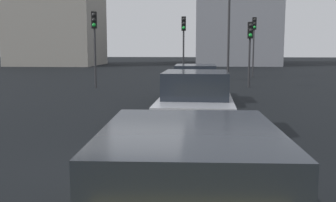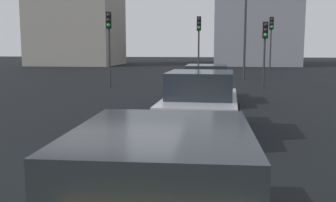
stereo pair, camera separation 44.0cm
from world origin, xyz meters
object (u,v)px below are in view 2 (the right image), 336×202
(car_grey_left_lead, at_px, (207,84))
(traffic_light_near_right, at_px, (199,35))
(traffic_light_far_right, at_px, (265,40))
(traffic_light_near_left, at_px, (271,34))
(car_silver_left_second, at_px, (201,104))
(traffic_light_far_left, at_px, (109,34))
(street_lamp_kerbside, at_px, (245,19))

(car_grey_left_lead, height_order, traffic_light_near_right, traffic_light_near_right)
(car_grey_left_lead, relative_size, traffic_light_far_right, 1.30)
(traffic_light_near_left, height_order, traffic_light_near_right, traffic_light_near_left)
(car_silver_left_second, height_order, traffic_light_far_left, traffic_light_far_left)
(traffic_light_near_right, height_order, traffic_light_far_right, traffic_light_near_right)
(car_silver_left_second, distance_m, street_lamp_kerbside, 18.68)
(traffic_light_near_right, distance_m, traffic_light_far_right, 5.25)
(car_grey_left_lead, bearing_deg, car_silver_left_second, -179.14)
(car_silver_left_second, height_order, street_lamp_kerbside, street_lamp_kerbside)
(car_silver_left_second, bearing_deg, traffic_light_far_right, -12.07)
(traffic_light_far_right, xyz_separation_m, street_lamp_kerbside, (6.27, 0.74, 1.58))
(traffic_light_near_left, distance_m, street_lamp_kerbside, 2.64)
(car_grey_left_lead, height_order, traffic_light_far_right, traffic_light_far_right)
(traffic_light_far_right, bearing_deg, street_lamp_kerbside, -175.03)
(car_silver_left_second, relative_size, traffic_light_near_left, 0.99)
(traffic_light_far_left, bearing_deg, traffic_light_far_right, 89.30)
(traffic_light_near_left, xyz_separation_m, traffic_light_near_right, (-4.11, 5.03, -0.15))
(traffic_light_near_right, relative_size, traffic_light_far_right, 1.16)
(car_silver_left_second, bearing_deg, traffic_light_far_left, 28.31)
(traffic_light_far_left, height_order, street_lamp_kerbside, street_lamp_kerbside)
(car_grey_left_lead, height_order, traffic_light_far_left, traffic_light_far_left)
(traffic_light_near_left, xyz_separation_m, traffic_light_far_left, (-8.62, 9.70, -0.17))
(car_grey_left_lead, height_order, car_silver_left_second, car_silver_left_second)
(car_silver_left_second, bearing_deg, street_lamp_kerbside, -5.30)
(traffic_light_near_left, bearing_deg, street_lamp_kerbside, -58.99)
(traffic_light_far_left, bearing_deg, car_grey_left_lead, 42.75)
(traffic_light_far_left, height_order, traffic_light_far_right, traffic_light_far_left)
(traffic_light_far_left, bearing_deg, traffic_light_near_right, 127.10)
(car_grey_left_lead, height_order, traffic_light_near_left, traffic_light_near_left)
(car_silver_left_second, relative_size, traffic_light_near_right, 1.04)
(traffic_light_far_left, bearing_deg, car_silver_left_second, 20.16)
(car_grey_left_lead, xyz_separation_m, traffic_light_near_right, (9.24, 0.89, 2.28))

